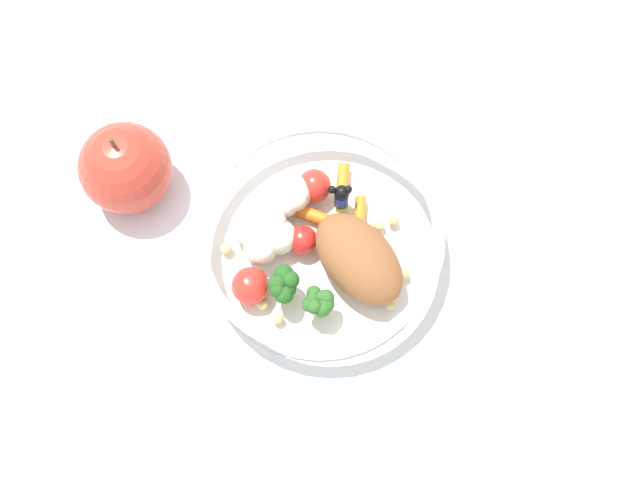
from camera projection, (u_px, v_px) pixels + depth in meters
ground_plane at (308, 258)px, 0.71m from camera, size 2.40×2.40×0.00m
food_container at (315, 239)px, 0.69m from camera, size 0.21×0.21×0.06m
loose_apple at (128, 164)px, 0.70m from camera, size 0.08×0.08×0.09m
folded_napkin at (458, 435)px, 0.65m from camera, size 0.14×0.14×0.01m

